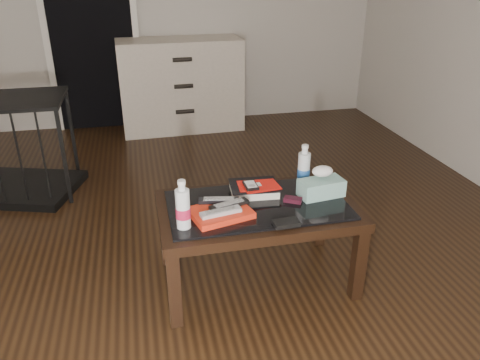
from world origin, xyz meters
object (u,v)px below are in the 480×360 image
at_px(textbook, 254,189).
at_px(water_bottle_right, 304,166).
at_px(pet_crate, 10,163).
at_px(dresser, 181,85).
at_px(water_bottle_left, 183,204).
at_px(coffee_table, 257,215).
at_px(tissue_box, 321,188).

relative_size(textbook, water_bottle_right, 1.05).
relative_size(pet_crate, water_bottle_right, 4.37).
bearing_deg(textbook, water_bottle_right, 9.39).
bearing_deg(dresser, water_bottle_left, -97.68).
bearing_deg(textbook, coffee_table, -91.88).
xyz_separation_m(pet_crate, water_bottle_right, (1.80, -1.28, 0.35)).
distance_m(pet_crate, tissue_box, 2.35).
bearing_deg(coffee_table, tissue_box, 2.97).
relative_size(pet_crate, textbook, 4.16).
relative_size(textbook, water_bottle_left, 1.05).
bearing_deg(water_bottle_left, coffee_table, 20.52).
height_order(textbook, tissue_box, tissue_box).
height_order(water_bottle_left, tissue_box, water_bottle_left).
distance_m(textbook, water_bottle_left, 0.50).
xyz_separation_m(dresser, tissue_box, (0.45, -2.64, 0.06)).
distance_m(coffee_table, textbook, 0.16).
height_order(coffee_table, tissue_box, tissue_box).
bearing_deg(tissue_box, coffee_table, 175.21).
bearing_deg(textbook, water_bottle_left, -141.43).
relative_size(coffee_table, dresser, 0.82).
height_order(coffee_table, dresser, dresser).
xyz_separation_m(textbook, water_bottle_right, (0.28, 0.02, 0.10)).
relative_size(dresser, water_bottle_left, 5.11).
bearing_deg(textbook, dresser, 97.03).
xyz_separation_m(coffee_table, pet_crate, (-1.51, 1.44, -0.17)).
bearing_deg(textbook, pet_crate, 143.67).
relative_size(water_bottle_left, tissue_box, 1.03).
distance_m(coffee_table, pet_crate, 2.09).
xyz_separation_m(coffee_table, textbook, (0.01, 0.13, 0.09)).
bearing_deg(water_bottle_left, pet_crate, 125.24).
relative_size(water_bottle_left, water_bottle_right, 1.00).
distance_m(pet_crate, water_bottle_right, 2.24).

